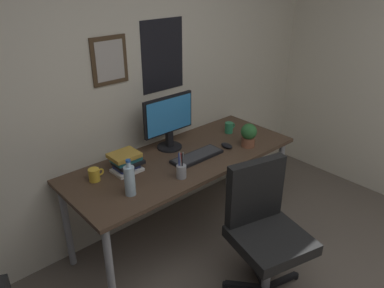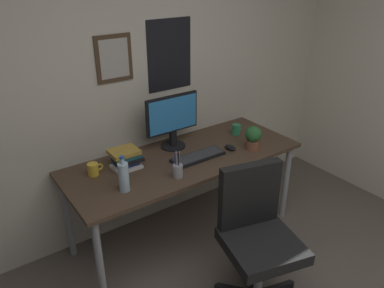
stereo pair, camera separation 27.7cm
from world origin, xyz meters
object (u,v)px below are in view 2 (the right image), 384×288
Objects in this scene: monitor at (172,119)px; coffee_mug_near at (236,129)px; office_chair at (257,230)px; pen_cup at (178,170)px; water_bottle at (124,176)px; keyboard at (198,157)px; book_stack_left at (126,158)px; coffee_mug_far at (93,169)px; potted_plant at (253,137)px; computer_mouse at (230,147)px.

monitor reaches higher than coffee_mug_near.
pen_cup is (-0.24, 0.56, 0.27)m from office_chair.
keyboard is at bearing 7.52° from water_bottle.
book_stack_left reaches higher than coffee_mug_near.
coffee_mug_far is at bearing 105.89° from water_bottle.
coffee_mug_near is (0.58, -0.11, -0.19)m from monitor.
water_bottle is at bearing -118.38° from book_stack_left.
keyboard is 0.48m from potted_plant.
coffee_mug_far is at bearing 127.34° from office_chair.
monitor is 2.10× the size of book_stack_left.
potted_plant is (-0.09, -0.29, 0.06)m from coffee_mug_near.
coffee_mug_far is at bearing 173.59° from book_stack_left.
water_bottle is 1.23m from coffee_mug_near.
potted_plant reaches higher than computer_mouse.
book_stack_left is at bearing 159.14° from keyboard.
pen_cup reaches higher than coffee_mug_near.
office_chair is at bearing -44.95° from water_bottle.
coffee_mug_near is 0.96× the size of coffee_mug_far.
pen_cup is (-0.82, -0.31, 0.01)m from coffee_mug_near.
computer_mouse is 0.31m from coffee_mug_near.
pen_cup is at bearing -152.69° from keyboard.
monitor is at bearing 10.73° from book_stack_left.
potted_plant is at bearing -18.36° from book_stack_left.
coffee_mug_far is at bearing 163.56° from keyboard.
pen_cup is at bearing -168.69° from computer_mouse.
coffee_mug_far is 0.59× the size of potted_plant.
book_stack_left is at bearing 117.44° from office_chair.
potted_plant is 1.01m from book_stack_left.
coffee_mug_far reaches higher than computer_mouse.
pen_cup reaches higher than computer_mouse.
book_stack_left is at bearing 178.54° from coffee_mug_near.
keyboard is 0.30m from computer_mouse.
keyboard is at bearing -20.86° from book_stack_left.
coffee_mug_near is at bearing 20.96° from pen_cup.
computer_mouse is 0.44× the size of water_bottle.
water_bottle is 2.21× the size of coffee_mug_far.
pen_cup is 0.41m from book_stack_left.
water_bottle reaches higher than office_chair.
potted_plant is (0.45, -0.12, 0.09)m from keyboard.
book_stack_left is (-0.46, -0.09, -0.17)m from monitor.
potted_plant is at bearing 1.62° from pen_cup.
keyboard is 2.15× the size of pen_cup.
office_chair is at bearing -67.01° from pen_cup.
book_stack_left reaches higher than keyboard.
computer_mouse is at bearing 63.15° from office_chair.
keyboard is 0.55m from book_stack_left.
monitor is 0.62m from coffee_mug_near.
monitor reaches higher than office_chair.
potted_plant reaches higher than keyboard.
pen_cup is (0.38, -0.06, -0.05)m from water_bottle.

